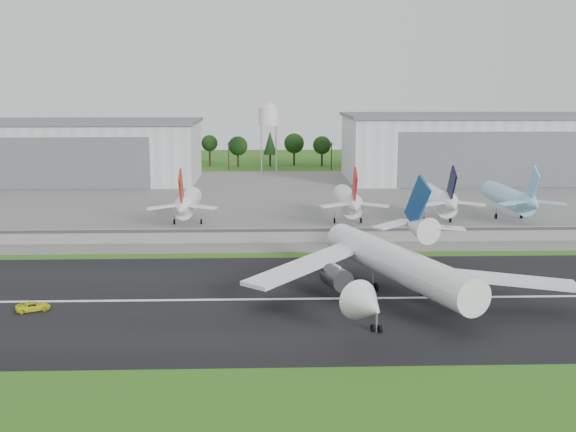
{
  "coord_description": "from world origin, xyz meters",
  "views": [
    {
      "loc": [
        -7.25,
        -107.84,
        35.82
      ],
      "look_at": [
        -2.16,
        40.0,
        9.0
      ],
      "focal_mm": 45.0,
      "sensor_mm": 36.0,
      "label": 1
    }
  ],
  "objects_px": {
    "parked_jet_skyblue": "(512,198)",
    "main_airliner": "(396,271)",
    "parked_jet_red_b": "(349,202)",
    "ground_vehicle": "(33,306)",
    "parked_jet_red_a": "(187,203)",
    "parked_jet_navy": "(439,200)"
  },
  "relations": [
    {
      "from": "parked_jet_red_b",
      "to": "parked_jet_skyblue",
      "type": "height_order",
      "value": "parked_jet_red_b"
    },
    {
      "from": "ground_vehicle",
      "to": "parked_jet_navy",
      "type": "relative_size",
      "value": 0.17
    },
    {
      "from": "main_airliner",
      "to": "parked_jet_navy",
      "type": "height_order",
      "value": "main_airliner"
    },
    {
      "from": "main_airliner",
      "to": "parked_jet_skyblue",
      "type": "relative_size",
      "value": 1.54
    },
    {
      "from": "parked_jet_red_a",
      "to": "parked_jet_red_b",
      "type": "bearing_deg",
      "value": 0.06
    },
    {
      "from": "parked_jet_red_a",
      "to": "parked_jet_red_b",
      "type": "relative_size",
      "value": 1.0
    },
    {
      "from": "main_airliner",
      "to": "ground_vehicle",
      "type": "xyz_separation_m",
      "value": [
        -59.46,
        -4.66,
        -4.05
      ]
    },
    {
      "from": "main_airliner",
      "to": "parked_jet_skyblue",
      "type": "xyz_separation_m",
      "value": [
        44.43,
        71.95,
        1.09
      ]
    },
    {
      "from": "main_airliner",
      "to": "parked_jet_navy",
      "type": "bearing_deg",
      "value": -128.71
    },
    {
      "from": "ground_vehicle",
      "to": "parked_jet_red_a",
      "type": "height_order",
      "value": "parked_jet_red_a"
    },
    {
      "from": "parked_jet_red_a",
      "to": "parked_jet_skyblue",
      "type": "relative_size",
      "value": 0.84
    },
    {
      "from": "main_airliner",
      "to": "parked_jet_red_b",
      "type": "height_order",
      "value": "main_airliner"
    },
    {
      "from": "parked_jet_red_b",
      "to": "parked_jet_skyblue",
      "type": "relative_size",
      "value": 0.84
    },
    {
      "from": "parked_jet_red_a",
      "to": "parked_jet_skyblue",
      "type": "bearing_deg",
      "value": 3.33
    },
    {
      "from": "main_airliner",
      "to": "ground_vehicle",
      "type": "bearing_deg",
      "value": -14.81
    },
    {
      "from": "ground_vehicle",
      "to": "parked_jet_red_a",
      "type": "xyz_separation_m",
      "value": [
        17.34,
        71.57,
        5.01
      ]
    },
    {
      "from": "parked_jet_red_b",
      "to": "parked_jet_red_a",
      "type": "bearing_deg",
      "value": -179.94
    },
    {
      "from": "parked_jet_navy",
      "to": "ground_vehicle",
      "type": "bearing_deg",
      "value": -139.22
    },
    {
      "from": "parked_jet_red_a",
      "to": "parked_jet_red_b",
      "type": "xyz_separation_m",
      "value": [
        41.96,
        0.04,
        0.21
      ]
    },
    {
      "from": "parked_jet_skyblue",
      "to": "main_airliner",
      "type": "bearing_deg",
      "value": -121.7
    },
    {
      "from": "main_airliner",
      "to": "parked_jet_red_b",
      "type": "bearing_deg",
      "value": -109.16
    },
    {
      "from": "parked_jet_navy",
      "to": "parked_jet_skyblue",
      "type": "xyz_separation_m",
      "value": [
        20.83,
        4.97,
        -0.26
      ]
    }
  ]
}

